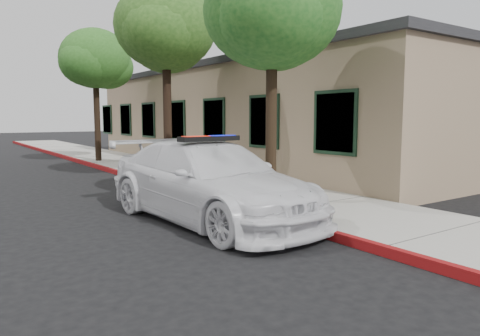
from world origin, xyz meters
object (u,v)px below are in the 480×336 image
street_tree_near (273,16)px  clapboard_building (257,116)px  fire_hydrant (214,173)px  street_tree_mid (165,31)px  police_car (210,181)px  street_tree_far (96,62)px

street_tree_near → clapboard_building: bearing=54.8°
fire_hydrant → street_tree_mid: size_ratio=0.13×
police_car → street_tree_mid: size_ratio=0.92×
police_car → street_tree_mid: 7.08m
street_tree_far → fire_hydrant: bearing=-89.0°
street_tree_near → fire_hydrant: bearing=87.8°
fire_hydrant → street_tree_near: (-0.10, -2.62, 3.72)m
clapboard_building → street_tree_far: street_tree_far is taller
clapboard_building → police_car: size_ratio=3.68×
street_tree_mid → street_tree_far: 6.77m
clapboard_building → street_tree_far: bearing=147.0°
police_car → street_tree_near: 3.85m
police_car → fire_hydrant: (1.79, 2.74, -0.26)m
street_tree_far → street_tree_near: bearing=-89.7°
clapboard_building → street_tree_near: street_tree_near is taller
clapboard_building → fire_hydrant: size_ratio=26.38×
clapboard_building → street_tree_mid: size_ratio=3.39×
street_tree_near → street_tree_far: street_tree_far is taller
police_car → street_tree_near: (1.69, 0.12, 3.46)m
fire_hydrant → clapboard_building: bearing=24.4°
police_car → clapboard_building: bearing=44.0°
police_car → fire_hydrant: police_car is taller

